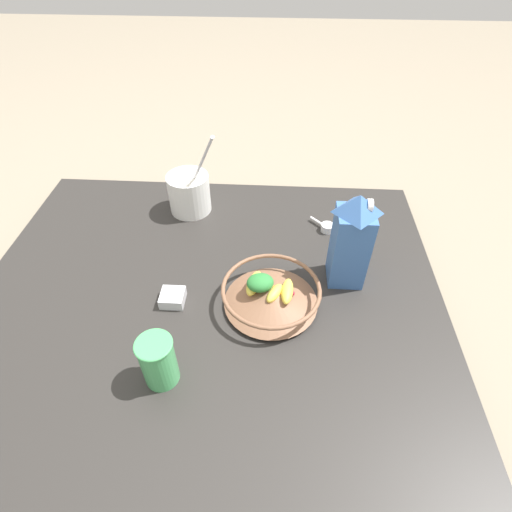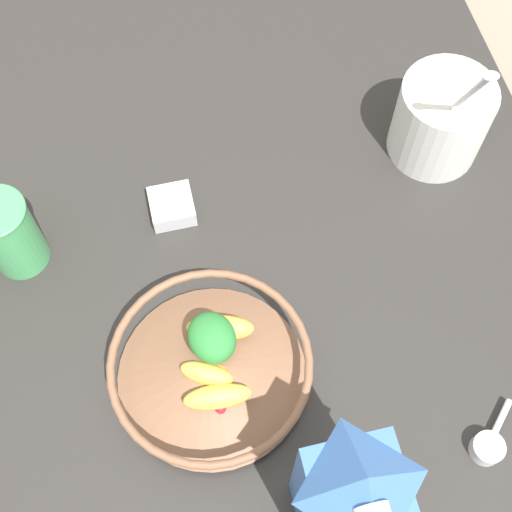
{
  "view_description": "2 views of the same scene",
  "coord_description": "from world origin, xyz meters",
  "px_view_note": "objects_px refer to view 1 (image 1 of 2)",
  "views": [
    {
      "loc": [
        -0.56,
        -0.16,
        0.8
      ],
      "look_at": [
        0.17,
        -0.12,
        0.1
      ],
      "focal_mm": 28.0,
      "sensor_mm": 36.0,
      "label": 1
    },
    {
      "loc": [
        0.06,
        -0.41,
        0.88
      ],
      "look_at": [
        0.15,
        -0.05,
        0.13
      ],
      "focal_mm": 50.0,
      "sensor_mm": 36.0,
      "label": 2
    }
  ],
  "objects_px": {
    "drinking_cup": "(158,360)",
    "milk_carton": "(351,240)",
    "yogurt_tub": "(189,191)",
    "spice_jar": "(173,298)",
    "fruit_bowl": "(271,294)"
  },
  "relations": [
    {
      "from": "fruit_bowl",
      "to": "yogurt_tub",
      "type": "xyz_separation_m",
      "value": [
        0.37,
        0.26,
        0.03
      ]
    },
    {
      "from": "drinking_cup",
      "to": "milk_carton",
      "type": "bearing_deg",
      "value": -52.4
    },
    {
      "from": "yogurt_tub",
      "to": "spice_jar",
      "type": "xyz_separation_m",
      "value": [
        -0.38,
        -0.02,
        -0.05
      ]
    },
    {
      "from": "milk_carton",
      "to": "yogurt_tub",
      "type": "xyz_separation_m",
      "value": [
        0.27,
        0.45,
        -0.06
      ]
    },
    {
      "from": "yogurt_tub",
      "to": "drinking_cup",
      "type": "relative_size",
      "value": 2.2
    },
    {
      "from": "yogurt_tub",
      "to": "drinking_cup",
      "type": "xyz_separation_m",
      "value": [
        -0.58,
        -0.04,
        -0.0
      ]
    },
    {
      "from": "drinking_cup",
      "to": "spice_jar",
      "type": "bearing_deg",
      "value": 5.89
    },
    {
      "from": "yogurt_tub",
      "to": "drinking_cup",
      "type": "height_order",
      "value": "yogurt_tub"
    },
    {
      "from": "yogurt_tub",
      "to": "fruit_bowl",
      "type": "bearing_deg",
      "value": -144.88
    },
    {
      "from": "milk_carton",
      "to": "drinking_cup",
      "type": "bearing_deg",
      "value": 127.6
    },
    {
      "from": "milk_carton",
      "to": "spice_jar",
      "type": "xyz_separation_m",
      "value": [
        -0.11,
        0.42,
        -0.12
      ]
    },
    {
      "from": "yogurt_tub",
      "to": "spice_jar",
      "type": "relative_size",
      "value": 4.63
    },
    {
      "from": "fruit_bowl",
      "to": "yogurt_tub",
      "type": "distance_m",
      "value": 0.45
    },
    {
      "from": "fruit_bowl",
      "to": "yogurt_tub",
      "type": "relative_size",
      "value": 0.9
    },
    {
      "from": "milk_carton",
      "to": "yogurt_tub",
      "type": "relative_size",
      "value": 0.97
    }
  ]
}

